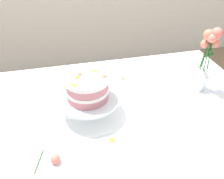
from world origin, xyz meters
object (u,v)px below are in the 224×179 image
at_px(flower_vase, 205,60).
at_px(fallen_rose, 55,159).
at_px(layer_cake, 87,87).
at_px(dining_table, 128,123).
at_px(cake_stand, 88,100).

height_order(flower_vase, fallen_rose, flower_vase).
height_order(layer_cake, flower_vase, flower_vase).
bearing_deg(dining_table, fallen_rose, -147.06).
bearing_deg(fallen_rose, layer_cake, 55.71).
distance_m(flower_vase, fallen_rose, 0.88).
relative_size(cake_stand, layer_cake, 1.44).
height_order(cake_stand, layer_cake, layer_cake).
relative_size(dining_table, layer_cake, 6.95).
relative_size(cake_stand, flower_vase, 0.80).
height_order(layer_cake, fallen_rose, layer_cake).
relative_size(layer_cake, fallen_rose, 1.83).
bearing_deg(fallen_rose, dining_table, 32.94).
height_order(dining_table, fallen_rose, fallen_rose).
bearing_deg(flower_vase, dining_table, -168.75).
xyz_separation_m(layer_cake, flower_vase, (0.63, 0.07, 0.02)).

